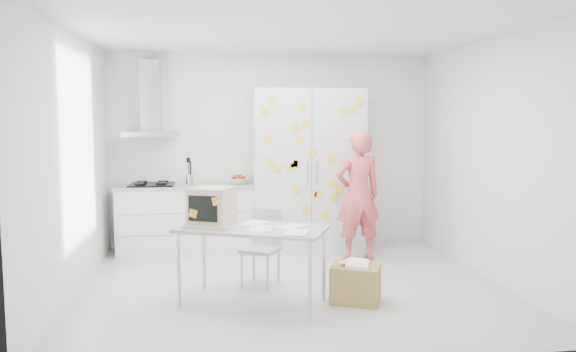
{
  "coord_description": "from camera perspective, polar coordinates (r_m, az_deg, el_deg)",
  "views": [
    {
      "loc": [
        -0.86,
        -5.89,
        1.82
      ],
      "look_at": [
        0.04,
        0.69,
        1.12
      ],
      "focal_mm": 35.0,
      "sensor_mm": 36.0,
      "label": 1
    }
  ],
  "objects": [
    {
      "name": "range_hood",
      "position": [
        7.76,
        -13.77,
        6.84
      ],
      "size": [
        0.7,
        0.48,
        1.01
      ],
      "color": "silver",
      "rests_on": "walls"
    },
    {
      "name": "counter_run",
      "position": [
        7.71,
        -10.25,
        -4.18
      ],
      "size": [
        1.84,
        0.63,
        1.28
      ],
      "color": "white",
      "rests_on": "ground"
    },
    {
      "name": "cardboard_box",
      "position": [
        5.67,
        6.88,
        -10.75
      ],
      "size": [
        0.57,
        0.52,
        0.4
      ],
      "rotation": [
        0.0,
        0.0,
        -0.42
      ],
      "color": "#9D8D44",
      "rests_on": "ground"
    },
    {
      "name": "floor",
      "position": [
        6.22,
        0.46,
        -11.11
      ],
      "size": [
        4.5,
        4.0,
        0.02
      ],
      "primitive_type": "cube",
      "color": "silver",
      "rests_on": "ground"
    },
    {
      "name": "tall_cabinet",
      "position": [
        7.71,
        1.99,
        0.63
      ],
      "size": [
        1.5,
        0.68,
        2.2
      ],
      "color": "silver",
      "rests_on": "ground"
    },
    {
      "name": "desk",
      "position": [
        5.59,
        -6.3,
        -4.02
      ],
      "size": [
        1.58,
        1.21,
        1.12
      ],
      "rotation": [
        0.0,
        0.0,
        -0.41
      ],
      "color": "#ABB3B6",
      "rests_on": "ground"
    },
    {
      "name": "walls",
      "position": [
        6.68,
        -0.41,
        1.95
      ],
      "size": [
        4.52,
        4.01,
        2.7
      ],
      "color": "white",
      "rests_on": "ground"
    },
    {
      "name": "ceiling",
      "position": [
        6.01,
        0.49,
        14.4
      ],
      "size": [
        4.5,
        4.0,
        0.02
      ],
      "primitive_type": "cube",
      "color": "white",
      "rests_on": "walls"
    },
    {
      "name": "person",
      "position": [
        7.2,
        7.12,
        -1.96
      ],
      "size": [
        0.66,
        0.48,
        1.66
      ],
      "primitive_type": "imported",
      "rotation": [
        0.0,
        0.0,
        3.28
      ],
      "color": "#DF5658",
      "rests_on": "ground"
    },
    {
      "name": "chair",
      "position": [
        6.15,
        -2.58,
        -6.72
      ],
      "size": [
        0.51,
        0.51,
        0.83
      ],
      "rotation": [
        0.0,
        0.0,
        -0.52
      ],
      "color": "#B1B2AF",
      "rests_on": "ground"
    }
  ]
}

